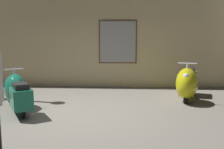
{
  "coord_description": "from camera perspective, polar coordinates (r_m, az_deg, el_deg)",
  "views": [
    {
      "loc": [
        1.02,
        -5.02,
        1.61
      ],
      "look_at": [
        0.65,
        1.09,
        0.74
      ],
      "focal_mm": 38.57,
      "sensor_mm": 36.0,
      "label": 1
    }
  ],
  "objects": [
    {
      "name": "ground_plane",
      "position": [
        5.37,
        -7.79,
        -9.46
      ],
      "size": [
        60.0,
        60.0,
        0.0
      ],
      "primitive_type": "plane",
      "color": "slate"
    },
    {
      "name": "scooter_1",
      "position": [
        6.78,
        17.44,
        -1.9
      ],
      "size": [
        0.99,
        1.78,
        1.05
      ],
      "rotation": [
        0.0,
        0.0,
        -1.88
      ],
      "color": "black",
      "rests_on": "ground"
    },
    {
      "name": "showroom_back_wall",
      "position": [
        8.42,
        -2.41,
        9.52
      ],
      "size": [
        18.0,
        0.63,
        3.65
      ],
      "color": "#CCB784",
      "rests_on": "ground"
    },
    {
      "name": "scooter_0",
      "position": [
        5.97,
        -21.61,
        -3.87
      ],
      "size": [
        1.22,
        1.54,
        0.95
      ],
      "rotation": [
        0.0,
        0.0,
        2.15
      ],
      "color": "black",
      "rests_on": "ground"
    }
  ]
}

